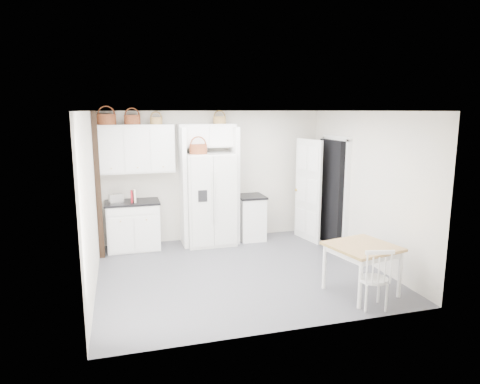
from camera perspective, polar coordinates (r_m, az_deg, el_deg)
name	(u,v)px	position (r m, az deg, el deg)	size (l,w,h in m)	color
floor	(240,272)	(7.15, 0.00, -10.56)	(4.50, 4.50, 0.00)	#505051
ceiling	(240,111)	(6.66, 0.00, 10.76)	(4.50, 4.50, 0.00)	white
wall_back	(213,176)	(8.70, -3.60, 2.17)	(4.50, 4.50, 0.00)	beige
wall_left	(91,202)	(6.55, -19.30, -1.30)	(4.00, 4.00, 0.00)	beige
wall_right	(365,187)	(7.70, 16.33, 0.61)	(4.00, 4.00, 0.00)	beige
refrigerator	(210,199)	(8.41, -4.06, -0.91)	(0.93, 0.75, 1.80)	white
base_cab_left	(133,226)	(8.39, -14.03, -4.44)	(0.96, 0.60, 0.89)	white
base_cab_right	(251,218)	(8.76, 1.44, -3.52)	(0.50, 0.59, 0.87)	white
dining_table	(361,269)	(6.50, 15.86, -9.85)	(0.86, 0.86, 0.72)	olive
windsor_chair	(373,279)	(6.07, 17.35, -11.05)	(0.39, 0.35, 0.80)	white
counter_left	(132,202)	(8.29, -14.18, -1.35)	(1.00, 0.65, 0.04)	black
counter_right	(251,196)	(8.66, 1.46, -0.59)	(0.54, 0.63, 0.04)	black
toaster	(116,199)	(8.17, -16.19, -0.85)	(0.25, 0.14, 0.17)	silver
cookbook_red	(132,196)	(8.18, -14.26, -0.58)	(0.03, 0.15, 0.22)	#A61220
cookbook_cream	(134,196)	(8.18, -13.92, -0.50)	(0.03, 0.16, 0.24)	white
basket_upper_a	(107,119)	(8.24, -17.36, 9.22)	(0.34, 0.34, 0.19)	#582117
basket_upper_b	(132,120)	(8.24, -14.17, 9.32)	(0.29, 0.29, 0.17)	#582117
basket_upper_c	(156,121)	(8.27, -11.11, 9.30)	(0.23, 0.23, 0.13)	olive
basket_bridge_b	(220,120)	(8.46, -2.75, 9.56)	(0.25, 0.25, 0.14)	olive
basket_fridge_a	(198,149)	(8.12, -5.59, 5.72)	(0.33, 0.33, 0.18)	#582117
upper_cabinet	(136,149)	(8.27, -13.65, 5.62)	(1.40, 0.34, 0.90)	white
bridge_cabinet	(207,136)	(8.42, -4.42, 7.51)	(1.12, 0.34, 0.45)	white
fridge_panel_left	(183,187)	(8.32, -7.59, 0.64)	(0.08, 0.60, 2.30)	white
fridge_panel_right	(234,185)	(8.52, -0.79, 0.98)	(0.08, 0.60, 2.30)	white
trim_post	(98,186)	(7.88, -18.39, 0.71)	(0.09, 0.09, 2.60)	black
doorway_void	(332,193)	(8.55, 12.19, -0.08)	(0.18, 0.85, 2.05)	black
door_slab	(308,190)	(8.69, 9.06, 0.20)	(0.80, 0.04, 2.05)	white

